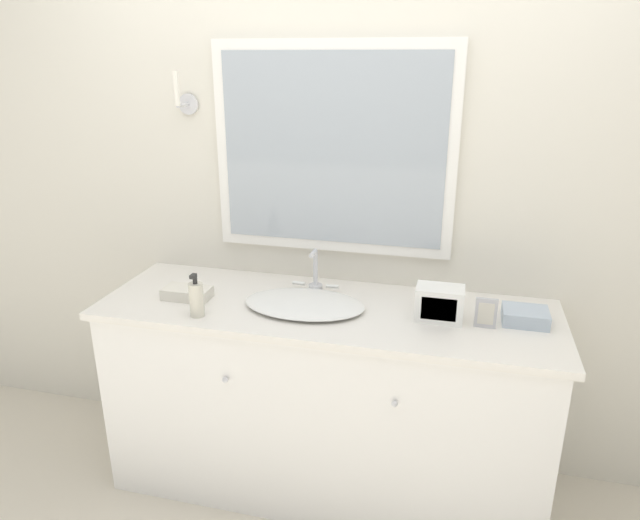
% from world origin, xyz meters
% --- Properties ---
extents(wall_back, '(8.00, 0.18, 2.55)m').
position_xyz_m(wall_back, '(-0.00, 0.67, 1.28)').
color(wall_back, silver).
rests_on(wall_back, ground_plane).
extents(vanity_counter, '(1.87, 0.62, 0.87)m').
position_xyz_m(vanity_counter, '(0.00, 0.33, 0.44)').
color(vanity_counter, white).
rests_on(vanity_counter, ground_plane).
extents(sink_basin, '(0.49, 0.37, 0.20)m').
position_xyz_m(sink_basin, '(-0.08, 0.31, 0.89)').
color(sink_basin, white).
rests_on(sink_basin, vanity_counter).
extents(soap_bottle, '(0.06, 0.06, 0.18)m').
position_xyz_m(soap_bottle, '(-0.47, 0.13, 0.94)').
color(soap_bottle, beige).
rests_on(soap_bottle, vanity_counter).
extents(appliance_box, '(0.18, 0.12, 0.13)m').
position_xyz_m(appliance_box, '(0.45, 0.33, 0.94)').
color(appliance_box, white).
rests_on(appliance_box, vanity_counter).
extents(picture_frame, '(0.08, 0.01, 0.12)m').
position_xyz_m(picture_frame, '(0.62, 0.30, 0.93)').
color(picture_frame, '#B2B2B7').
rests_on(picture_frame, vanity_counter).
extents(hand_towel_near_sink, '(0.17, 0.14, 0.05)m').
position_xyz_m(hand_towel_near_sink, '(0.77, 0.38, 0.90)').
color(hand_towel_near_sink, '#A8B7C6').
rests_on(hand_towel_near_sink, vanity_counter).
extents(hand_towel_far_corner, '(0.20, 0.11, 0.05)m').
position_xyz_m(hand_towel_far_corner, '(-0.59, 0.27, 0.90)').
color(hand_towel_far_corner, silver).
rests_on(hand_towel_far_corner, vanity_counter).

